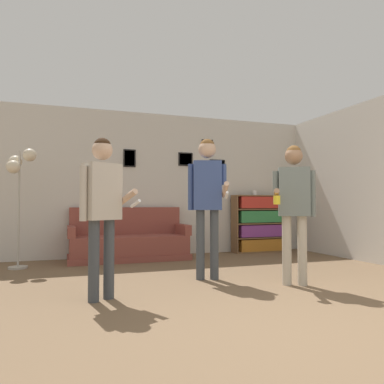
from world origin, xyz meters
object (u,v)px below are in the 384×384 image
bookshelf (260,223)px  person_player_foreground_center (207,191)px  floor_lamp (19,173)px  person_watcher_holding_cup (294,199)px  bottle_on_floor (94,263)px  drinking_cup (255,193)px  couch (129,242)px  person_player_foreground_left (102,200)px

bookshelf → person_player_foreground_center: size_ratio=0.64×
floor_lamp → person_watcher_holding_cup: 4.04m
bottle_on_floor → drinking_cup: size_ratio=2.45×
floor_lamp → bottle_on_floor: floor_lamp is taller
bookshelf → person_player_foreground_center: bearing=-132.0°
bookshelf → floor_lamp: (-4.43, -0.57, 0.87)m
bookshelf → floor_lamp: size_ratio=0.64×
floor_lamp → person_watcher_holding_cup: bearing=-35.8°
couch → floor_lamp: (-1.73, -0.37, 1.15)m
person_watcher_holding_cup → bottle_on_floor: (-2.18, 1.96, -0.94)m
person_player_foreground_center → couch: bearing=107.8°
bottle_on_floor → bookshelf: bearing=15.9°
person_player_foreground_left → person_player_foreground_center: size_ratio=0.91×
bottle_on_floor → drinking_cup: 3.56m
person_player_foreground_left → bookshelf: bearing=40.1°
bookshelf → bottle_on_floor: size_ratio=4.94×
person_player_foreground_center → bookshelf: bearing=48.0°
person_player_foreground_left → person_player_foreground_center: 1.52m
floor_lamp → person_watcher_holding_cup: (3.26, -2.35, -0.41)m
drinking_cup → person_player_foreground_left: bearing=-139.0°
floor_lamp → person_player_foreground_center: (2.39, -1.70, -0.31)m
drinking_cup → person_watcher_holding_cup: bearing=-110.0°
person_player_foreground_center → drinking_cup: (1.93, 2.26, 0.06)m
floor_lamp → person_player_foreground_center: floor_lamp is taller
couch → person_player_foreground_center: (0.67, -2.07, 0.84)m
person_player_foreground_left → couch: bearing=75.0°
bookshelf → person_player_foreground_left: 4.49m
person_watcher_holding_cup → bookshelf: bearing=68.1°
person_player_foreground_left → bottle_on_floor: (0.07, 1.93, -0.91)m
person_player_foreground_center → bottle_on_floor: size_ratio=7.72×
person_player_foreground_center → person_watcher_holding_cup: person_player_foreground_center is taller
floor_lamp → bookshelf: bearing=7.3°
bookshelf → person_player_foreground_center: 3.10m
person_player_foreground_center → bottle_on_floor: bearing=135.1°
floor_lamp → person_watcher_holding_cup: size_ratio=1.08×
bottle_on_floor → couch: bearing=49.4°
person_watcher_holding_cup → floor_lamp: bearing=144.2°
couch → person_player_foreground_center: 2.33m
person_watcher_holding_cup → bottle_on_floor: bearing=138.0°
floor_lamp → person_player_foreground_left: (1.00, -2.31, -0.44)m
person_player_foreground_center → person_watcher_holding_cup: size_ratio=1.08×
person_player_foreground_left → person_player_foreground_center: (1.39, 0.62, 0.13)m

